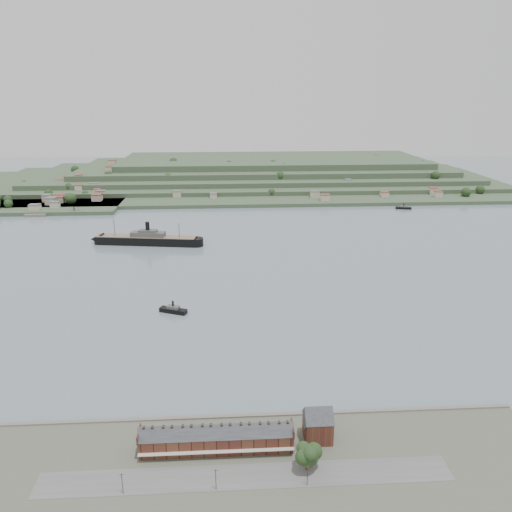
{
  "coord_description": "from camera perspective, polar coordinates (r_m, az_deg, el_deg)",
  "views": [
    {
      "loc": [
        -4.83,
        -318.04,
        126.12
      ],
      "look_at": [
        16.17,
        30.0,
        9.75
      ],
      "focal_mm": 35.0,
      "sensor_mm": 36.0,
      "label": 1
    }
  ],
  "objects": [
    {
      "name": "tugboat",
      "position": [
        302.33,
        -9.44,
        -6.09
      ],
      "size": [
        17.13,
        10.52,
        7.52
      ],
      "color": "black",
      "rests_on": "ground"
    },
    {
      "name": "terrace_row",
      "position": [
        191.73,
        -4.52,
        -20.08
      ],
      "size": [
        55.6,
        9.8,
        11.07
      ],
      "color": "#4C211B",
      "rests_on": "ground"
    },
    {
      "name": "near_shore",
      "position": [
        181.41,
        -1.08,
        -25.15
      ],
      "size": [
        220.0,
        80.0,
        2.6
      ],
      "color": "#4C5142",
      "rests_on": "ground"
    },
    {
      "name": "far_peninsula",
      "position": [
        721.0,
        -0.82,
        9.34
      ],
      "size": [
        760.0,
        309.0,
        30.0
      ],
      "color": "#34452E",
      "rests_on": "ground"
    },
    {
      "name": "steamship",
      "position": [
        438.0,
        -12.73,
        1.86
      ],
      "size": [
        98.91,
        25.54,
        23.8
      ],
      "color": "black",
      "rests_on": "ground"
    },
    {
      "name": "ground",
      "position": [
        342.17,
        -2.4,
        -3.19
      ],
      "size": [
        1400.0,
        1400.0,
        0.0
      ],
      "primitive_type": "plane",
      "color": "slate",
      "rests_on": "ground"
    },
    {
      "name": "fig_tree",
      "position": [
        182.93,
        6.03,
        -21.65
      ],
      "size": [
        9.66,
        8.36,
        10.78
      ],
      "color": "#453220",
      "rests_on": "ground"
    },
    {
      "name": "ferry_west",
      "position": [
        568.19,
        -20.04,
        4.69
      ],
      "size": [
        20.82,
        10.45,
        7.52
      ],
      "color": "black",
      "rests_on": "ground"
    },
    {
      "name": "ferry_east",
      "position": [
        581.35,
        16.51,
        5.32
      ],
      "size": [
        17.58,
        8.45,
        6.36
      ],
      "color": "black",
      "rests_on": "ground"
    },
    {
      "name": "gabled_building",
      "position": [
        196.67,
        7.08,
        -18.55
      ],
      "size": [
        10.4,
        10.18,
        14.09
      ],
      "color": "#4C211B",
      "rests_on": "ground"
    }
  ]
}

